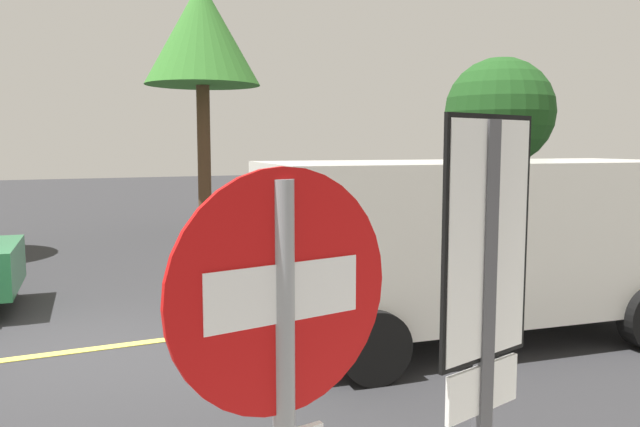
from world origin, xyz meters
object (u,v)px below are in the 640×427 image
object	(u,v)px
tree_centre_verge	(499,112)
tree_right_verge	(202,35)
stop_sign	(284,407)
white_van	(477,237)
speed_limit_sign	(485,304)

from	to	relation	value
tree_centre_verge	tree_right_verge	world-z (taller)	tree_right_verge
stop_sign	tree_right_verge	xyz separation A→B (m)	(3.59, 15.08, 3.68)
white_van	tree_right_verge	xyz separation A→B (m)	(-0.67, 10.68, 4.01)
white_van	stop_sign	bearing A→B (deg)	-134.05
stop_sign	speed_limit_sign	size ratio (longest dim) A/B	0.93
speed_limit_sign	tree_centre_verge	distance (m)	18.59
stop_sign	tree_right_verge	size ratio (longest dim) A/B	0.35
stop_sign	tree_right_verge	distance (m)	15.94
speed_limit_sign	tree_right_verge	size ratio (longest dim) A/B	0.38
white_van	tree_centre_verge	xyz separation A→B (m)	(8.73, 9.90, 2.16)
speed_limit_sign	tree_right_verge	xyz separation A→B (m)	(2.63, 14.85, 3.52)
stop_sign	white_van	xyz separation A→B (m)	(4.26, 4.40, -0.33)
tree_right_verge	tree_centre_verge	bearing A→B (deg)	-4.74
speed_limit_sign	white_van	size ratio (longest dim) A/B	0.47
stop_sign	tree_centre_verge	distance (m)	19.41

